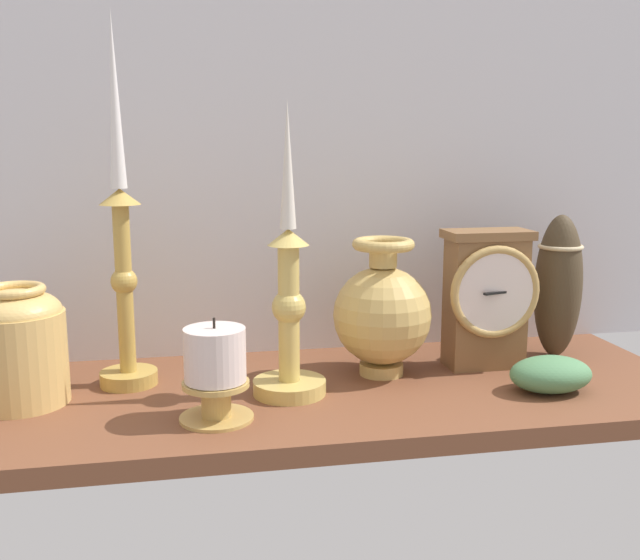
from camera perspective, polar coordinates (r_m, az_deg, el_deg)
ground_plane at (r=94.87cm, az=-0.77°, el=-9.08°), size 100.00×36.00×2.40cm
back_wall at (r=107.52cm, az=-2.60°, el=11.54°), size 120.00×2.00×65.00cm
mantel_clock at (r=102.89cm, az=12.90°, el=-1.31°), size 12.68×7.56×19.18cm
candlestick_tall_left at (r=94.96cm, az=-15.15°, el=1.72°), size 7.35×7.35×46.63cm
candlestick_tall_center at (r=89.31cm, az=-2.45°, el=-2.38°), size 9.13×9.13×35.90cm
brass_vase_bulbous at (r=97.75cm, az=4.88°, el=-2.57°), size 13.15×13.15×18.51cm
brass_vase_jar at (r=94.04cm, az=-22.58°, el=-4.57°), size 11.36×11.36×14.47cm
pillar_candle_front at (r=83.18cm, az=-8.17°, el=-7.00°), size 8.44×8.44×11.85cm
tall_ceramic_vase at (r=110.81cm, az=18.11°, el=-0.41°), size 6.75×6.75×20.83cm
ivy_sprig at (r=96.74cm, az=17.57°, el=-7.03°), size 10.59×7.41×4.56cm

